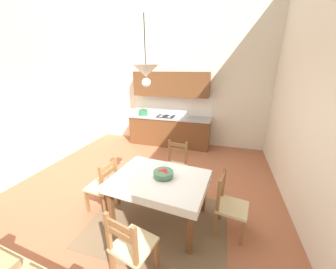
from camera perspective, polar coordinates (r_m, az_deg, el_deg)
ground_plane at (r=3.92m, az=-8.61°, el=-18.10°), size 5.85×6.53×0.10m
wall_back at (r=5.98m, az=2.96°, el=17.71°), size 5.85×0.12×4.29m
wall_left at (r=4.95m, az=-40.54°, el=12.91°), size 0.12×6.53×4.29m
area_rug at (r=3.34m, az=-2.92°, el=-24.51°), size 2.10×1.60×0.01m
kitchen_cabinetry at (r=5.88m, az=0.54°, el=4.99°), size 2.48×0.63×2.20m
dining_table at (r=3.02m, az=-2.49°, el=-14.60°), size 1.50×1.16×0.75m
dining_chair_tv_side at (r=3.49m, az=-18.64°, el=-14.34°), size 0.45×0.45×0.93m
dining_chair_kitchen_side at (r=3.92m, az=2.15°, el=-9.28°), size 0.46×0.46×0.93m
dining_chair_camera_side at (r=2.49m, az=-10.78°, el=-29.93°), size 0.51×0.51×0.93m
dining_chair_window_side at (r=3.06m, az=17.80°, el=-19.51°), size 0.48×0.48×0.93m
fruit_bowl at (r=2.94m, az=-1.37°, el=-11.47°), size 0.30×0.30×0.12m
pendant_lamp at (r=2.46m, az=-6.61°, el=18.12°), size 0.32×0.32×0.81m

